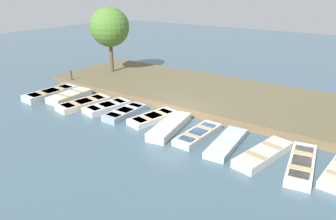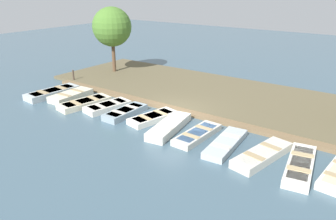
# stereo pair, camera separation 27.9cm
# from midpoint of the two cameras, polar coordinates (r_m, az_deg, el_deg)

# --- Properties ---
(ground_plane) EXTENTS (80.00, 80.00, 0.00)m
(ground_plane) POSITION_cam_midpoint_polar(r_m,az_deg,el_deg) (18.73, -0.11, -0.94)
(ground_plane) COLOR #425B6B
(shore_bank) EXTENTS (8.00, 24.00, 0.21)m
(shore_bank) POSITION_cam_midpoint_polar(r_m,az_deg,el_deg) (22.74, 7.09, 3.20)
(shore_bank) COLOR brown
(shore_bank) RESTS_ON ground_plane
(dock_walkway) EXTENTS (1.41, 20.59, 0.19)m
(dock_walkway) POSITION_cam_midpoint_polar(r_m,az_deg,el_deg) (19.59, 1.81, 0.36)
(dock_walkway) COLOR brown
(dock_walkway) RESTS_ON ground_plane
(rowboat_0) EXTENTS (3.64, 1.45, 0.44)m
(rowboat_0) POSITION_cam_midpoint_polar(r_m,az_deg,el_deg) (23.27, -20.08, 2.76)
(rowboat_0) COLOR #B2BCC1
(rowboat_0) RESTS_ON ground_plane
(rowboat_1) EXTENTS (2.92, 1.30, 0.43)m
(rowboat_1) POSITION_cam_midpoint_polar(r_m,az_deg,el_deg) (22.32, -17.12, 2.35)
(rowboat_1) COLOR beige
(rowboat_1) RESTS_ON ground_plane
(rowboat_2) EXTENTS (3.39, 1.68, 0.37)m
(rowboat_2) POSITION_cam_midpoint_polar(r_m,az_deg,el_deg) (20.76, -14.86, 1.12)
(rowboat_2) COLOR beige
(rowboat_2) RESTS_ON ground_plane
(rowboat_3) EXTENTS (2.92, 1.64, 0.37)m
(rowboat_3) POSITION_cam_midpoint_polar(r_m,az_deg,el_deg) (19.90, -10.99, 0.57)
(rowboat_3) COLOR silver
(rowboat_3) RESTS_ON ground_plane
(rowboat_4) EXTENTS (2.80, 1.01, 0.39)m
(rowboat_4) POSITION_cam_midpoint_polar(r_m,az_deg,el_deg) (18.80, -7.93, -0.43)
(rowboat_4) COLOR #8C9EA8
(rowboat_4) RESTS_ON ground_plane
(rowboat_5) EXTENTS (3.01, 1.63, 0.34)m
(rowboat_5) POSITION_cam_midpoint_polar(r_m,az_deg,el_deg) (18.00, -3.09, -1.33)
(rowboat_5) COLOR silver
(rowboat_5) RESTS_ON ground_plane
(rowboat_6) EXTENTS (3.55, 1.53, 0.44)m
(rowboat_6) POSITION_cam_midpoint_polar(r_m,az_deg,el_deg) (16.76, -0.19, -2.85)
(rowboat_6) COLOR silver
(rowboat_6) RESTS_ON ground_plane
(rowboat_7) EXTENTS (3.09, 1.12, 0.33)m
(rowboat_7) POSITION_cam_midpoint_polar(r_m,az_deg,el_deg) (16.09, 4.75, -4.22)
(rowboat_7) COLOR beige
(rowboat_7) RESTS_ON ground_plane
(rowboat_8) EXTENTS (3.35, 1.23, 0.33)m
(rowboat_8) POSITION_cam_midpoint_polar(r_m,az_deg,el_deg) (15.40, 9.67, -5.68)
(rowboat_8) COLOR #B2BCC1
(rowboat_8) RESTS_ON ground_plane
(rowboat_9) EXTENTS (3.47, 1.66, 0.39)m
(rowboat_9) POSITION_cam_midpoint_polar(r_m,az_deg,el_deg) (14.72, 15.76, -7.40)
(rowboat_9) COLOR beige
(rowboat_9) RESTS_ON ground_plane
(rowboat_10) EXTENTS (3.58, 1.48, 0.36)m
(rowboat_10) POSITION_cam_midpoint_polar(r_m,az_deg,el_deg) (14.48, 21.69, -8.75)
(rowboat_10) COLOR silver
(rowboat_10) RESTS_ON ground_plane
(mooring_post_near) EXTENTS (0.12, 0.12, 0.99)m
(mooring_post_near) POSITION_cam_midpoint_polar(r_m,az_deg,el_deg) (25.99, -16.78, 5.63)
(mooring_post_near) COLOR #47382D
(mooring_post_near) RESTS_ON ground_plane
(park_tree_far_left) EXTENTS (3.13, 3.13, 5.41)m
(park_tree_far_left) POSITION_cam_midpoint_polar(r_m,az_deg,el_deg) (27.31, -10.43, 14.01)
(park_tree_far_left) COLOR brown
(park_tree_far_left) RESTS_ON ground_plane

